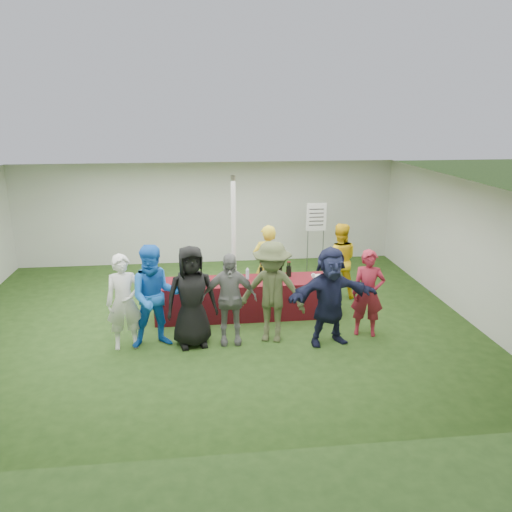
{
  "coord_description": "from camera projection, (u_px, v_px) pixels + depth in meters",
  "views": [
    {
      "loc": [
        -0.22,
        -9.13,
        4.04
      ],
      "look_at": [
        0.86,
        0.2,
        1.25
      ],
      "focal_mm": 35.0,
      "sensor_mm": 36.0,
      "label": 1
    }
  ],
  "objects": [
    {
      "name": "serving_table",
      "position": [
        246.0,
        298.0,
        10.02
      ],
      "size": [
        3.6,
        0.8,
        0.75
      ],
      "primitive_type": "cube",
      "color": "#600E10",
      "rests_on": "ground"
    },
    {
      "name": "customer_3",
      "position": [
        229.0,
        299.0,
        8.74
      ],
      "size": [
        0.98,
        0.42,
        1.66
      ],
      "primitive_type": "imported",
      "rotation": [
        0.0,
        0.0,
        -0.01
      ],
      "color": "slate",
      "rests_on": "ground"
    },
    {
      "name": "customer_0",
      "position": [
        124.0,
        302.0,
        8.55
      ],
      "size": [
        0.68,
        0.5,
        1.69
      ],
      "primitive_type": "imported",
      "rotation": [
        0.0,
        0.0,
        0.17
      ],
      "color": "silver",
      "rests_on": "ground"
    },
    {
      "name": "tent",
      "position": [
        234.0,
        239.0,
        10.68
      ],
      "size": [
        10.0,
        10.0,
        10.0
      ],
      "color": "white",
      "rests_on": "ground"
    },
    {
      "name": "staff_back",
      "position": [
        339.0,
        260.0,
        10.93
      ],
      "size": [
        0.91,
        0.77,
        1.67
      ],
      "primitive_type": "imported",
      "rotation": [
        0.0,
        0.0,
        2.96
      ],
      "color": "yellow",
      "rests_on": "ground"
    },
    {
      "name": "customer_4",
      "position": [
        272.0,
        292.0,
        8.8
      ],
      "size": [
        1.34,
        1.0,
        1.84
      ],
      "primitive_type": "imported",
      "rotation": [
        0.0,
        0.0,
        -0.3
      ],
      "color": "#464E2D",
      "rests_on": "ground"
    },
    {
      "name": "wine_glasses",
      "position": [
        223.0,
        280.0,
        9.58
      ],
      "size": [
        2.74,
        0.13,
        0.16
      ],
      "color": "silver",
      "rests_on": "serving_table"
    },
    {
      "name": "dump_bucket",
      "position": [
        329.0,
        277.0,
        9.86
      ],
      "size": [
        0.26,
        0.26,
        0.18
      ],
      "primitive_type": "cylinder",
      "color": "slate",
      "rests_on": "serving_table"
    },
    {
      "name": "customer_5",
      "position": [
        330.0,
        296.0,
        8.7
      ],
      "size": [
        1.71,
        0.78,
        1.77
      ],
      "primitive_type": "imported",
      "rotation": [
        0.0,
        0.0,
        0.16
      ],
      "color": "#191D3A",
      "rests_on": "ground"
    },
    {
      "name": "customer_2",
      "position": [
        192.0,
        297.0,
        8.63
      ],
      "size": [
        0.97,
        0.72,
        1.81
      ],
      "primitive_type": "imported",
      "rotation": [
        0.0,
        0.0,
        0.17
      ],
      "color": "black",
      "rests_on": "ground"
    },
    {
      "name": "customer_6",
      "position": [
        368.0,
        293.0,
        9.06
      ],
      "size": [
        0.67,
        0.53,
        1.62
      ],
      "primitive_type": "imported",
      "rotation": [
        0.0,
        0.0,
        -0.28
      ],
      "color": "maroon",
      "rests_on": "ground"
    },
    {
      "name": "ground",
      "position": [
        214.0,
        321.0,
        9.86
      ],
      "size": [
        60.0,
        60.0,
        0.0
      ],
      "primitive_type": "plane",
      "color": "#284719",
      "rests_on": "ground"
    },
    {
      "name": "bar_towel",
      "position": [
        318.0,
        276.0,
        10.12
      ],
      "size": [
        0.25,
        0.18,
        0.03
      ],
      "primitive_type": "cube",
      "color": "white",
      "rests_on": "serving_table"
    },
    {
      "name": "water_bottle",
      "position": [
        247.0,
        274.0,
        9.96
      ],
      "size": [
        0.07,
        0.07,
        0.23
      ],
      "color": "silver",
      "rests_on": "serving_table"
    },
    {
      "name": "wine_bottles",
      "position": [
        276.0,
        271.0,
        10.09
      ],
      "size": [
        0.66,
        0.13,
        0.32
      ],
      "color": "black",
      "rests_on": "serving_table"
    },
    {
      "name": "customer_1",
      "position": [
        155.0,
        297.0,
        8.59
      ],
      "size": [
        0.99,
        0.82,
        1.84
      ],
      "primitive_type": "imported",
      "rotation": [
        0.0,
        0.0,
        0.15
      ],
      "color": "blue",
      "rests_on": "ground"
    },
    {
      "name": "wine_list_sign",
      "position": [
        316.0,
        222.0,
        12.39
      ],
      "size": [
        0.5,
        0.03,
        1.8
      ],
      "color": "slate",
      "rests_on": "ground"
    },
    {
      "name": "staff_pourer",
      "position": [
        268.0,
        265.0,
        10.49
      ],
      "size": [
        0.68,
        0.5,
        1.73
      ],
      "primitive_type": "imported",
      "rotation": [
        0.0,
        0.0,
        3.01
      ],
      "color": "yellow",
      "rests_on": "ground"
    }
  ]
}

